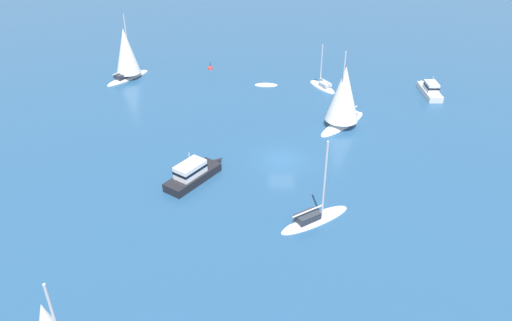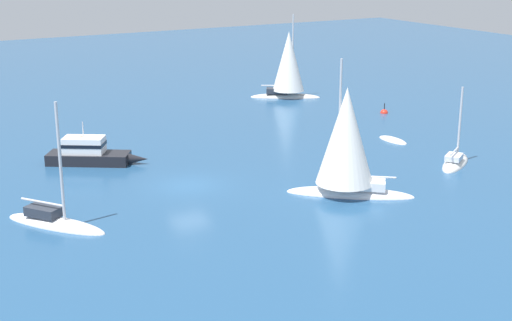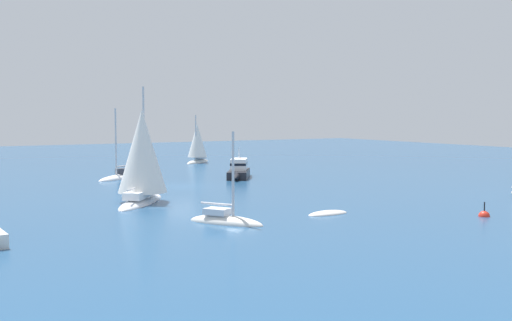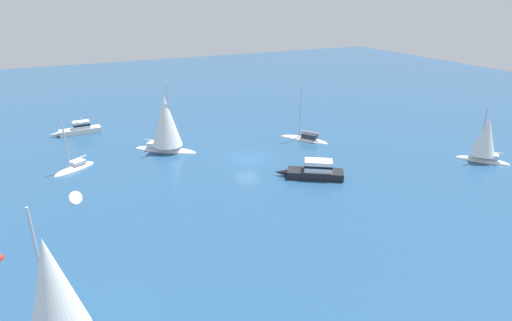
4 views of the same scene
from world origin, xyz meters
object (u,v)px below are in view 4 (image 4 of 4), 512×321
(sloop, at_px, (75,169))
(sailboat_1, at_px, (485,142))
(ketch, at_px, (166,126))
(powerboat, at_px, (315,171))
(sailboat, at_px, (304,139))
(motor_cruiser, at_px, (79,129))
(yacht, at_px, (55,296))
(rib, at_px, (75,198))

(sloop, xyz_separation_m, sailboat_1, (17.10, 41.28, 2.22))
(ketch, height_order, powerboat, ketch)
(sailboat, bearing_deg, motor_cruiser, 24.06)
(sailboat_1, bearing_deg, sloop, 29.31)
(powerboat, xyz_separation_m, sailboat, (-10.39, 5.24, -0.62))
(sailboat_1, bearing_deg, sailboat, 5.54)
(ketch, bearing_deg, sailboat_1, 7.63)
(ketch, bearing_deg, yacht, -76.70)
(sloop, distance_m, rib, 7.11)
(sailboat, bearing_deg, rib, 64.42)
(sloop, distance_m, sailboat, 27.31)
(sloop, height_order, rib, sloop)
(ketch, distance_m, sailboat, 17.44)
(sloop, bearing_deg, rib, 53.79)
(sloop, distance_m, sailboat_1, 44.74)
(ketch, bearing_deg, powerboat, -12.24)
(sloop, bearing_deg, sailboat, 141.92)
(sailboat, bearing_deg, ketch, 42.20)
(sloop, relative_size, ketch, 0.67)
(ketch, bearing_deg, rib, -103.51)
(sloop, bearing_deg, motor_cruiser, -129.49)
(sloop, bearing_deg, powerboat, 116.74)
(sailboat_1, bearing_deg, ketch, 20.95)
(sailboat, relative_size, sailboat_1, 1.10)
(ketch, bearing_deg, sailboat, 25.99)
(powerboat, relative_size, sailboat_1, 0.98)
(powerboat, relative_size, rib, 2.25)
(powerboat, bearing_deg, ketch, -17.86)
(yacht, height_order, sailboat, yacht)
(motor_cruiser, distance_m, rib, 20.08)
(powerboat, bearing_deg, sloop, 2.70)
(sloop, height_order, sailboat_1, sailboat_1)
(motor_cruiser, relative_size, sailboat_1, 0.97)
(sloop, xyz_separation_m, rib, (7.10, -0.39, -0.10))
(motor_cruiser, bearing_deg, sloop, 80.12)
(sloop, bearing_deg, ketch, 154.27)
(ketch, relative_size, motor_cruiser, 1.34)
(sailboat, height_order, rib, sailboat)
(motor_cruiser, height_order, rib, motor_cruiser)
(ketch, height_order, sailboat, ketch)
(powerboat, distance_m, sailboat, 11.65)
(motor_cruiser, height_order, sailboat_1, sailboat_1)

